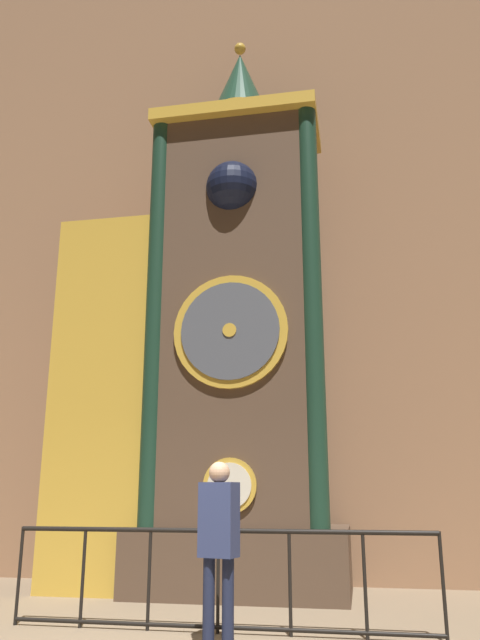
# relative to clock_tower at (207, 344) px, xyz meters

# --- Properties ---
(cathedral_back_wall) EXTENTS (24.00, 0.32, 15.49)m
(cathedral_back_wall) POSITION_rel_clock_tower_xyz_m (0.31, 1.24, 4.17)
(cathedral_back_wall) COLOR #936B4C
(cathedral_back_wall) RESTS_ON ground_plane
(clock_tower) EXTENTS (4.32, 1.84, 8.94)m
(clock_tower) POSITION_rel_clock_tower_xyz_m (0.00, 0.00, 0.00)
(clock_tower) COLOR brown
(clock_tower) RESTS_ON ground_plane
(railing_fence) EXTENTS (4.49, 0.05, 1.01)m
(railing_fence) POSITION_rel_clock_tower_xyz_m (0.73, -2.33, -3.00)
(railing_fence) COLOR black
(railing_fence) RESTS_ON ground_plane
(visitor_far) EXTENTS (0.38, 0.29, 1.66)m
(visitor_far) POSITION_rel_clock_tower_xyz_m (0.89, -3.03, -2.57)
(visitor_far) COLOR #1B213A
(visitor_far) RESTS_ON ground_plane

